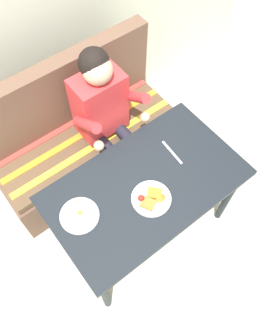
# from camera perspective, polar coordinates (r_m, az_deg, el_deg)

# --- Properties ---
(ground_plane) EXTENTS (8.00, 8.00, 0.00)m
(ground_plane) POSITION_cam_1_polar(r_m,az_deg,el_deg) (2.71, 1.96, -9.89)
(ground_plane) COLOR beige
(table) EXTENTS (1.20, 0.70, 0.73)m
(table) POSITION_cam_1_polar(r_m,az_deg,el_deg) (2.12, 2.48, -3.76)
(table) COLOR black
(table) RESTS_ON ground
(couch) EXTENTS (1.44, 0.56, 1.00)m
(couch) POSITION_cam_1_polar(r_m,az_deg,el_deg) (2.73, -7.94, 4.69)
(couch) COLOR brown
(couch) RESTS_ON ground
(person) EXTENTS (0.45, 0.61, 1.21)m
(person) POSITION_cam_1_polar(r_m,az_deg,el_deg) (2.34, -4.17, 9.28)
(person) COLOR red
(person) RESTS_ON ground
(plate_breakfast) EXTENTS (0.23, 0.23, 0.05)m
(plate_breakfast) POSITION_cam_1_polar(r_m,az_deg,el_deg) (1.99, 3.49, -5.13)
(plate_breakfast) COLOR white
(plate_breakfast) RESTS_ON table
(plate_eggs) EXTENTS (0.23, 0.23, 0.04)m
(plate_eggs) POSITION_cam_1_polar(r_m,az_deg,el_deg) (1.97, -8.53, -7.87)
(plate_eggs) COLOR white
(plate_eggs) RESTS_ON table
(knife) EXTENTS (0.03, 0.20, 0.00)m
(knife) POSITION_cam_1_polar(r_m,az_deg,el_deg) (2.17, 6.98, 2.61)
(knife) COLOR silver
(knife) RESTS_ON table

